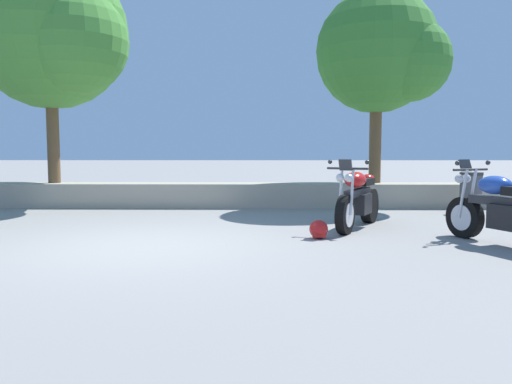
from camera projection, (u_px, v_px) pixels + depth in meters
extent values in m
plane|color=gray|center=(140.00, 247.00, 6.71)|extent=(120.00, 120.00, 0.00)
cube|color=#A89E89|center=(191.00, 195.00, 11.47)|extent=(36.00, 0.80, 0.55)
cylinder|color=black|center=(345.00, 215.00, 7.66)|extent=(0.41, 0.62, 0.62)
cylinder|color=black|center=(369.00, 206.00, 8.93)|extent=(0.44, 0.63, 0.62)
cylinder|color=silver|center=(345.00, 215.00, 7.66)|extent=(0.32, 0.42, 0.38)
cube|color=black|center=(359.00, 204.00, 8.33)|extent=(0.50, 0.57, 0.34)
cube|color=#2D2D30|center=(358.00, 192.00, 8.22)|extent=(0.63, 1.04, 0.12)
ellipsoid|color=red|center=(355.00, 180.00, 8.07)|extent=(0.54, 0.62, 0.26)
cube|color=black|center=(363.00, 182.00, 8.50)|extent=(0.49, 0.62, 0.12)
ellipsoid|color=red|center=(368.00, 179.00, 8.76)|extent=(0.32, 0.35, 0.16)
cylinder|color=#2D2D30|center=(347.00, 168.00, 7.67)|extent=(0.60, 0.33, 0.04)
sphere|color=silver|center=(349.00, 178.00, 7.53)|extent=(0.13, 0.13, 0.13)
sphere|color=silver|center=(340.00, 178.00, 7.59)|extent=(0.13, 0.13, 0.13)
cube|color=#26282D|center=(345.00, 165.00, 7.58)|extent=(0.22, 0.18, 0.18)
cylinder|color=silver|center=(357.00, 204.00, 8.79)|extent=(0.27, 0.39, 0.11)
cylinder|color=silver|center=(352.00, 192.00, 7.62)|extent=(0.11, 0.17, 0.73)
cylinder|color=silver|center=(341.00, 191.00, 7.71)|extent=(0.11, 0.17, 0.73)
sphere|color=#2D2D30|center=(367.00, 162.00, 7.56)|extent=(0.07, 0.07, 0.07)
sphere|color=#2D2D30|center=(330.00, 162.00, 7.84)|extent=(0.07, 0.07, 0.07)
cylinder|color=black|center=(465.00, 217.00, 7.36)|extent=(0.38, 0.62, 0.62)
cylinder|color=silver|center=(465.00, 217.00, 7.36)|extent=(0.30, 0.42, 0.38)
cube|color=black|center=(509.00, 217.00, 6.65)|extent=(0.49, 0.57, 0.34)
cube|color=#2D2D30|center=(504.00, 202.00, 6.72)|extent=(0.58, 1.06, 0.12)
ellipsoid|color=#2347A8|center=(495.00, 185.00, 6.84)|extent=(0.52, 0.61, 0.26)
cylinder|color=#2D2D30|center=(471.00, 170.00, 7.22)|extent=(0.62, 0.30, 0.04)
sphere|color=silver|center=(459.00, 179.00, 7.34)|extent=(0.13, 0.13, 0.13)
sphere|color=silver|center=(466.00, 178.00, 7.39)|extent=(0.13, 0.13, 0.13)
cube|color=#26282D|center=(465.00, 165.00, 7.31)|extent=(0.22, 0.17, 0.18)
cylinder|color=silver|center=(463.00, 194.00, 7.26)|extent=(0.11, 0.17, 0.73)
cylinder|color=silver|center=(472.00, 193.00, 7.33)|extent=(0.11, 0.17, 0.73)
sphere|color=#2D2D30|center=(457.00, 163.00, 7.06)|extent=(0.07, 0.07, 0.07)
sphere|color=#2D2D30|center=(488.00, 163.00, 7.30)|extent=(0.07, 0.07, 0.07)
sphere|color=#B21919|center=(319.00, 229.00, 7.32)|extent=(0.28, 0.28, 0.28)
ellipsoid|color=black|center=(319.00, 229.00, 7.25)|extent=(0.23, 0.06, 0.12)
cube|color=#B21919|center=(319.00, 235.00, 7.25)|extent=(0.20, 0.08, 0.08)
cylinder|color=brown|center=(53.00, 137.00, 11.51)|extent=(0.28, 0.28, 2.17)
sphere|color=#428433|center=(49.00, 31.00, 11.31)|extent=(3.55, 3.55, 3.55)
sphere|color=#428433|center=(76.00, 42.00, 10.79)|extent=(2.31, 2.31, 2.31)
cylinder|color=brown|center=(375.00, 141.00, 11.55)|extent=(0.28, 0.28, 1.99)
sphere|color=#387A2D|center=(377.00, 52.00, 11.38)|extent=(2.83, 2.83, 2.83)
sphere|color=#387A2D|center=(410.00, 61.00, 10.97)|extent=(1.84, 1.84, 1.84)
cylinder|color=#4C4C51|center=(471.00, 194.00, 10.23)|extent=(0.44, 0.44, 0.80)
cylinder|color=#2D2D30|center=(472.00, 174.00, 10.20)|extent=(0.46, 0.46, 0.06)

